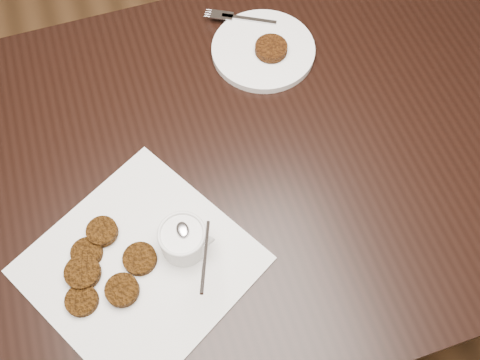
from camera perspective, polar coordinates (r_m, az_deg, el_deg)
name	(u,v)px	position (r m, az deg, el deg)	size (l,w,h in m)	color
floor	(235,313)	(1.69, -0.54, -13.98)	(4.00, 4.00, 0.00)	brown
table	(227,233)	(1.36, -1.39, -5.72)	(1.39, 0.90, 0.75)	black
napkin	(140,265)	(0.95, -10.63, -8.89)	(0.34, 0.34, 0.00)	white
sauce_ramekin	(181,233)	(0.90, -6.29, -5.63)	(0.11, 0.11, 0.12)	silver
patty_cluster	(99,267)	(0.95, -14.85, -9.02)	(0.21, 0.21, 0.02)	#582F0B
plate_with_patty	(263,47)	(1.17, 2.51, 13.98)	(0.22, 0.22, 0.03)	white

